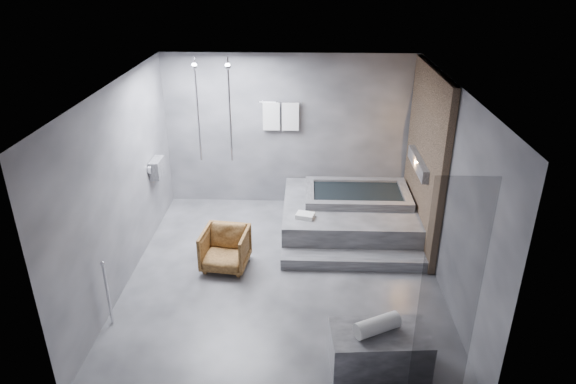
{
  "coord_description": "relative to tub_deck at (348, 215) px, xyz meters",
  "views": [
    {
      "loc": [
        0.3,
        -6.4,
        4.31
      ],
      "look_at": [
        0.06,
        0.3,
        1.2
      ],
      "focal_mm": 32.0,
      "sensor_mm": 36.0,
      "label": 1
    }
  ],
  "objects": [
    {
      "name": "tub_step",
      "position": [
        0.0,
        -1.18,
        -0.16
      ],
      "size": [
        2.2,
        0.36,
        0.18
      ],
      "primitive_type": "cube",
      "color": "#38393B",
      "rests_on": "ground"
    },
    {
      "name": "rolled_towel",
      "position": [
        0.07,
        -3.29,
        0.34
      ],
      "size": [
        0.56,
        0.41,
        0.19
      ],
      "primitive_type": "cylinder",
      "rotation": [
        0.0,
        1.57,
        0.48
      ],
      "color": "silver",
      "rests_on": "concrete_bench"
    },
    {
      "name": "deck_towel",
      "position": [
        -0.74,
        -0.59,
        0.29
      ],
      "size": [
        0.32,
        0.27,
        0.07
      ],
      "primitive_type": "cube",
      "rotation": [
        0.0,
        0.0,
        -0.27
      ],
      "color": "silver",
      "rests_on": "tub_deck"
    },
    {
      "name": "driftwood_chair",
      "position": [
        -1.93,
        -1.28,
        0.06
      ],
      "size": [
        0.74,
        0.76,
        0.62
      ],
      "primitive_type": "imported",
      "rotation": [
        0.0,
        0.0,
        -0.12
      ],
      "color": "#442911",
      "rests_on": "ground"
    },
    {
      "name": "concrete_bench",
      "position": [
        0.12,
        -3.3,
        -0.0
      ],
      "size": [
        1.14,
        0.68,
        0.49
      ],
      "primitive_type": "cube",
      "rotation": [
        0.0,
        0.0,
        0.08
      ],
      "color": "#37373A",
      "rests_on": "ground"
    },
    {
      "name": "tub_deck",
      "position": [
        0.0,
        0.0,
        0.0
      ],
      "size": [
        2.2,
        2.0,
        0.5
      ],
      "primitive_type": "cube",
      "color": "#38393B",
      "rests_on": "ground"
    },
    {
      "name": "room",
      "position": [
        -0.65,
        -1.21,
        1.48
      ],
      "size": [
        5.0,
        5.04,
        2.82
      ],
      "color": "#333336",
      "rests_on": "ground"
    }
  ]
}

